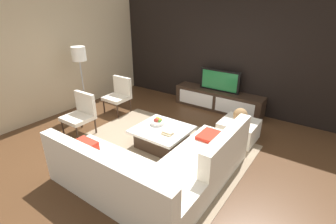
# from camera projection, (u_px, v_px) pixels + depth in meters

# --- Properties ---
(ground_plane) EXTENTS (14.00, 14.00, 0.00)m
(ground_plane) POSITION_uv_depth(u_px,v_px,m) (163.00, 150.00, 4.78)
(ground_plane) COLOR #4C301C
(feature_wall_back) EXTENTS (6.40, 0.12, 2.80)m
(feature_wall_back) POSITION_uv_depth(u_px,v_px,m) (227.00, 53.00, 6.23)
(feature_wall_back) COLOR black
(feature_wall_back) RESTS_ON ground
(side_wall_left) EXTENTS (0.12, 5.20, 2.80)m
(side_wall_left) POSITION_uv_depth(u_px,v_px,m) (60.00, 55.00, 6.04)
(side_wall_left) COLOR #C6B28E
(side_wall_left) RESTS_ON ground
(area_rug) EXTENTS (3.24, 2.41, 0.01)m
(area_rug) POSITION_uv_depth(u_px,v_px,m) (159.00, 148.00, 4.83)
(area_rug) COLOR gray
(area_rug) RESTS_ON ground
(media_console) EXTENTS (2.29, 0.49, 0.50)m
(media_console) POSITION_uv_depth(u_px,v_px,m) (218.00, 100.00, 6.47)
(media_console) COLOR #332319
(media_console) RESTS_ON ground
(television) EXTENTS (1.04, 0.06, 0.54)m
(television) POSITION_uv_depth(u_px,v_px,m) (220.00, 81.00, 6.26)
(television) COLOR black
(television) RESTS_ON media_console
(sectional_couch) EXTENTS (2.34, 2.36, 0.83)m
(sectional_couch) POSITION_uv_depth(u_px,v_px,m) (156.00, 170.00, 3.74)
(sectional_couch) COLOR silver
(sectional_couch) RESTS_ON ground
(coffee_table) EXTENTS (1.00, 0.93, 0.38)m
(coffee_table) POSITION_uv_depth(u_px,v_px,m) (162.00, 137.00, 4.82)
(coffee_table) COLOR #332319
(coffee_table) RESTS_ON ground
(accent_chair_near) EXTENTS (0.56, 0.53, 0.87)m
(accent_chair_near) POSITION_uv_depth(u_px,v_px,m) (81.00, 112.00, 5.21)
(accent_chair_near) COLOR #332319
(accent_chair_near) RESTS_ON ground
(floor_lamp) EXTENTS (0.32, 0.32, 1.65)m
(floor_lamp) POSITION_uv_depth(u_px,v_px,m) (79.00, 58.00, 5.75)
(floor_lamp) COLOR #A5A5AA
(floor_lamp) RESTS_ON ground
(ottoman) EXTENTS (0.70, 0.70, 0.40)m
(ottoman) POSITION_uv_depth(u_px,v_px,m) (238.00, 130.00, 5.06)
(ottoman) COLOR silver
(ottoman) RESTS_ON ground
(fruit_bowl) EXTENTS (0.28, 0.28, 0.14)m
(fruit_bowl) POSITION_uv_depth(u_px,v_px,m) (158.00, 122.00, 4.90)
(fruit_bowl) COLOR silver
(fruit_bowl) RESTS_ON coffee_table
(accent_chair_far) EXTENTS (0.56, 0.54, 0.87)m
(accent_chair_far) POSITION_uv_depth(u_px,v_px,m) (119.00, 93.00, 6.28)
(accent_chair_far) COLOR #332319
(accent_chair_far) RESTS_ON ground
(decorative_ball) EXTENTS (0.28, 0.28, 0.28)m
(decorative_ball) POSITION_uv_depth(u_px,v_px,m) (240.00, 115.00, 4.92)
(decorative_ball) COLOR #997247
(decorative_ball) RESTS_ON ottoman
(book_stack) EXTENTS (0.21, 0.14, 0.05)m
(book_stack) POSITION_uv_depth(u_px,v_px,m) (168.00, 133.00, 4.53)
(book_stack) COLOR #CCB78C
(book_stack) RESTS_ON coffee_table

